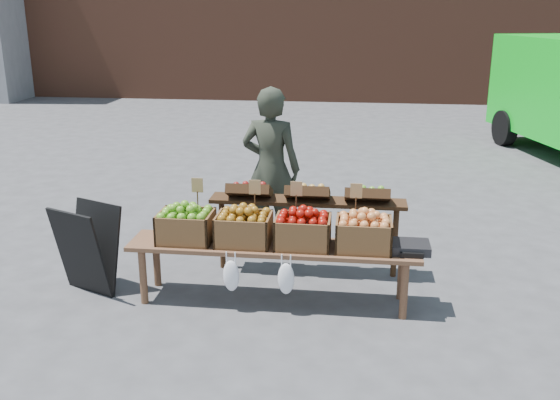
% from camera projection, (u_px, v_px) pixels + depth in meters
% --- Properties ---
extents(ground, '(80.00, 80.00, 0.00)m').
position_uv_depth(ground, '(351.00, 306.00, 5.82)').
color(ground, '#444447').
extents(vendor, '(0.74, 0.54, 1.85)m').
position_uv_depth(vendor, '(271.00, 169.00, 7.04)').
color(vendor, '#282D22').
rests_on(vendor, ground).
extents(chalkboard_sign, '(0.66, 0.53, 0.88)m').
position_uv_depth(chalkboard_sign, '(88.00, 249.00, 6.01)').
color(chalkboard_sign, black).
rests_on(chalkboard_sign, ground).
extents(back_table, '(2.10, 0.44, 1.04)m').
position_uv_depth(back_table, '(307.00, 225.00, 6.44)').
color(back_table, '#311E0F').
rests_on(back_table, ground).
extents(display_bench, '(2.70, 0.56, 0.57)m').
position_uv_depth(display_bench, '(273.00, 273.00, 5.86)').
color(display_bench, brown).
rests_on(display_bench, ground).
extents(crate_golden_apples, '(0.50, 0.40, 0.28)m').
position_uv_depth(crate_golden_apples, '(186.00, 227.00, 5.83)').
color(crate_golden_apples, '#409113').
rests_on(crate_golden_apples, display_bench).
extents(crate_russet_pears, '(0.50, 0.40, 0.28)m').
position_uv_depth(crate_russet_pears, '(244.00, 229.00, 5.76)').
color(crate_russet_pears, '#83510B').
rests_on(crate_russet_pears, display_bench).
extents(crate_red_apples, '(0.50, 0.40, 0.28)m').
position_uv_depth(crate_red_apples, '(303.00, 232.00, 5.70)').
color(crate_red_apples, maroon).
rests_on(crate_red_apples, display_bench).
extents(crate_green_apples, '(0.50, 0.40, 0.28)m').
position_uv_depth(crate_green_apples, '(363.00, 234.00, 5.63)').
color(crate_green_apples, '#B88D2F').
rests_on(crate_green_apples, display_bench).
extents(weighing_scale, '(0.34, 0.30, 0.08)m').
position_uv_depth(weighing_scale, '(411.00, 247.00, 5.61)').
color(weighing_scale, black).
rests_on(weighing_scale, display_bench).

